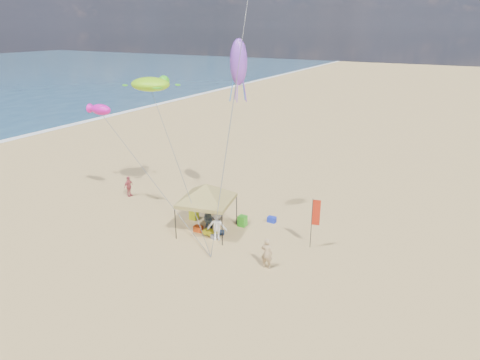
{
  "coord_description": "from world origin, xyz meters",
  "views": [
    {
      "loc": [
        11.16,
        -17.07,
        12.42
      ],
      "look_at": [
        0.0,
        3.0,
        4.0
      ],
      "focal_mm": 31.71,
      "sensor_mm": 36.0,
      "label": 1
    }
  ],
  "objects_px": {
    "canopy_tent": "(206,186)",
    "person_near_a": "(267,253)",
    "feather_flag": "(315,216)",
    "person_far_a": "(129,186)",
    "beach_cart": "(211,232)",
    "cooler_red": "(198,229)",
    "cooler_blue": "(272,220)",
    "chair_green": "(242,221)",
    "chair_yellow": "(194,214)",
    "person_near_b": "(209,220)",
    "person_near_c": "(217,225)"
  },
  "relations": [
    {
      "from": "canopy_tent",
      "to": "person_near_a",
      "type": "distance_m",
      "value": 6.02
    },
    {
      "from": "feather_flag",
      "to": "person_far_a",
      "type": "distance_m",
      "value": 15.25
    },
    {
      "from": "beach_cart",
      "to": "feather_flag",
      "type": "bearing_deg",
      "value": 14.72
    },
    {
      "from": "cooler_red",
      "to": "cooler_blue",
      "type": "bearing_deg",
      "value": 44.86
    },
    {
      "from": "cooler_blue",
      "to": "chair_green",
      "type": "height_order",
      "value": "chair_green"
    },
    {
      "from": "canopy_tent",
      "to": "chair_green",
      "type": "distance_m",
      "value": 3.64
    },
    {
      "from": "cooler_blue",
      "to": "person_far_a",
      "type": "bearing_deg",
      "value": -174.36
    },
    {
      "from": "cooler_red",
      "to": "chair_yellow",
      "type": "bearing_deg",
      "value": 132.9
    },
    {
      "from": "cooler_red",
      "to": "chair_yellow",
      "type": "height_order",
      "value": "chair_yellow"
    },
    {
      "from": "person_near_b",
      "to": "cooler_red",
      "type": "bearing_deg",
      "value": 168.8
    },
    {
      "from": "chair_green",
      "to": "person_near_c",
      "type": "relative_size",
      "value": 0.36
    },
    {
      "from": "canopy_tent",
      "to": "cooler_red",
      "type": "bearing_deg",
      "value": -146.22
    },
    {
      "from": "cooler_blue",
      "to": "chair_green",
      "type": "xyz_separation_m",
      "value": [
        -1.45,
        -1.43,
        0.16
      ]
    },
    {
      "from": "beach_cart",
      "to": "person_near_b",
      "type": "bearing_deg",
      "value": 134.22
    },
    {
      "from": "chair_yellow",
      "to": "person_far_a",
      "type": "bearing_deg",
      "value": 171.72
    },
    {
      "from": "cooler_red",
      "to": "chair_green",
      "type": "xyz_separation_m",
      "value": [
        2.08,
        2.09,
        0.16
      ]
    },
    {
      "from": "person_near_a",
      "to": "person_near_c",
      "type": "distance_m",
      "value": 4.26
    },
    {
      "from": "chair_green",
      "to": "person_near_a",
      "type": "bearing_deg",
      "value": -46.85
    },
    {
      "from": "chair_green",
      "to": "person_near_a",
      "type": "relative_size",
      "value": 0.4
    },
    {
      "from": "person_near_a",
      "to": "person_far_a",
      "type": "relative_size",
      "value": 1.1
    },
    {
      "from": "person_near_b",
      "to": "person_far_a",
      "type": "height_order",
      "value": "person_near_b"
    },
    {
      "from": "feather_flag",
      "to": "person_near_c",
      "type": "xyz_separation_m",
      "value": [
        -5.49,
        -1.9,
        -1.12
      ]
    },
    {
      "from": "person_near_b",
      "to": "chair_green",
      "type": "bearing_deg",
      "value": 33.31
    },
    {
      "from": "feather_flag",
      "to": "cooler_red",
      "type": "relative_size",
      "value": 5.8
    },
    {
      "from": "canopy_tent",
      "to": "person_near_c",
      "type": "distance_m",
      "value": 2.54
    },
    {
      "from": "person_near_b",
      "to": "person_far_a",
      "type": "xyz_separation_m",
      "value": [
        -8.8,
        2.22,
        -0.11
      ]
    },
    {
      "from": "person_near_c",
      "to": "person_far_a",
      "type": "relative_size",
      "value": 1.21
    },
    {
      "from": "canopy_tent",
      "to": "beach_cart",
      "type": "height_order",
      "value": "canopy_tent"
    },
    {
      "from": "canopy_tent",
      "to": "person_near_c",
      "type": "bearing_deg",
      "value": -30.12
    },
    {
      "from": "person_near_c",
      "to": "person_far_a",
      "type": "distance_m",
      "value": 10.06
    },
    {
      "from": "canopy_tent",
      "to": "cooler_red",
      "type": "height_order",
      "value": "canopy_tent"
    },
    {
      "from": "cooler_red",
      "to": "person_near_b",
      "type": "relative_size",
      "value": 0.3
    },
    {
      "from": "feather_flag",
      "to": "chair_green",
      "type": "relative_size",
      "value": 4.47
    },
    {
      "from": "chair_yellow",
      "to": "beach_cart",
      "type": "xyz_separation_m",
      "value": [
        2.28,
        -1.46,
        -0.15
      ]
    },
    {
      "from": "beach_cart",
      "to": "chair_green",
      "type": "bearing_deg",
      "value": 63.07
    },
    {
      "from": "chair_green",
      "to": "beach_cart",
      "type": "bearing_deg",
      "value": -116.93
    },
    {
      "from": "person_near_c",
      "to": "person_near_a",
      "type": "bearing_deg",
      "value": 142.97
    },
    {
      "from": "person_near_b",
      "to": "canopy_tent",
      "type": "bearing_deg",
      "value": 126.28
    },
    {
      "from": "chair_yellow",
      "to": "person_near_a",
      "type": "relative_size",
      "value": 0.4
    },
    {
      "from": "feather_flag",
      "to": "person_near_b",
      "type": "relative_size",
      "value": 1.73
    },
    {
      "from": "feather_flag",
      "to": "person_near_b",
      "type": "bearing_deg",
      "value": -167.61
    },
    {
      "from": "person_far_a",
      "to": "feather_flag",
      "type": "bearing_deg",
      "value": -92.87
    },
    {
      "from": "chair_green",
      "to": "cooler_blue",
      "type": "bearing_deg",
      "value": 44.45
    },
    {
      "from": "person_near_b",
      "to": "person_near_a",
      "type": "bearing_deg",
      "value": -43.9
    },
    {
      "from": "chair_green",
      "to": "beach_cart",
      "type": "height_order",
      "value": "chair_green"
    },
    {
      "from": "chair_green",
      "to": "chair_yellow",
      "type": "xyz_separation_m",
      "value": [
        -3.38,
        -0.69,
        0.0
      ]
    },
    {
      "from": "canopy_tent",
      "to": "person_near_b",
      "type": "xyz_separation_m",
      "value": [
        0.28,
        -0.17,
        -2.21
      ]
    },
    {
      "from": "feather_flag",
      "to": "chair_green",
      "type": "height_order",
      "value": "feather_flag"
    },
    {
      "from": "beach_cart",
      "to": "person_near_a",
      "type": "relative_size",
      "value": 0.51
    },
    {
      "from": "person_far_a",
      "to": "person_near_a",
      "type": "bearing_deg",
      "value": -106.52
    }
  ]
}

